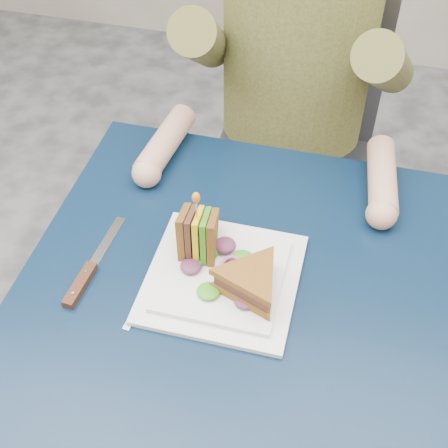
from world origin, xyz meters
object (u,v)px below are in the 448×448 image
(diner, at_px, (300,23))
(sandwich_upright, at_px, (198,235))
(table, at_px, (235,307))
(sandwich_flat, at_px, (251,282))
(fork, at_px, (149,291))
(plate, at_px, (222,277))
(chair, at_px, (294,130))
(knife, at_px, (85,276))

(diner, xyz_separation_m, sandwich_upright, (-0.08, -0.54, -0.13))
(table, xyz_separation_m, sandwich_flat, (0.03, -0.03, 0.12))
(fork, bearing_deg, sandwich_flat, 9.96)
(table, height_order, fork, fork)
(diner, bearing_deg, plate, -92.26)
(chair, xyz_separation_m, diner, (-0.00, -0.11, 0.37))
(chair, relative_size, sandwich_flat, 5.15)
(diner, xyz_separation_m, plate, (-0.02, -0.58, -0.18))
(diner, xyz_separation_m, knife, (-0.26, -0.64, -0.18))
(sandwich_upright, bearing_deg, fork, -121.26)
(plate, distance_m, sandwich_flat, 0.07)
(fork, bearing_deg, table, 23.39)
(plate, height_order, sandwich_flat, sandwich_flat)
(plate, distance_m, knife, 0.24)
(plate, distance_m, fork, 0.13)
(diner, relative_size, knife, 3.36)
(chair, distance_m, plate, 0.72)
(fork, distance_m, knife, 0.12)
(sandwich_upright, height_order, knife, sandwich_upright)
(diner, distance_m, knife, 0.71)
(diner, height_order, sandwich_upright, diner)
(plate, relative_size, knife, 1.17)
(sandwich_flat, bearing_deg, diner, 93.03)
(chair, bearing_deg, sandwich_upright, -96.96)
(sandwich_upright, distance_m, fork, 0.13)
(plate, height_order, sandwich_upright, sandwich_upright)
(table, distance_m, knife, 0.28)
(diner, distance_m, plate, 0.61)
(sandwich_flat, bearing_deg, plate, 155.56)
(plate, height_order, fork, plate)
(table, xyz_separation_m, chair, (0.00, 0.69, -0.11))
(diner, height_order, plate, diner)
(chair, height_order, fork, chair)
(diner, bearing_deg, sandwich_flat, -86.97)
(knife, bearing_deg, fork, -0.21)
(table, distance_m, fork, 0.17)
(sandwich_upright, bearing_deg, chair, 83.04)
(table, xyz_separation_m, diner, (-0.00, 0.58, 0.26))
(chair, distance_m, sandwich_upright, 0.70)
(chair, relative_size, sandwich_upright, 6.15)
(chair, xyz_separation_m, sandwich_flat, (0.03, -0.72, 0.23))
(sandwich_upright, relative_size, fork, 0.84)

